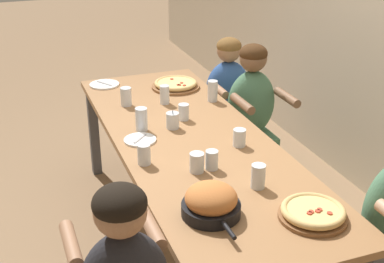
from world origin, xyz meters
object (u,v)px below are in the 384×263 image
empty_plate_b (104,84)px  drinking_glass_b (239,138)px  empty_plate_a (140,140)px  diner_far_left (227,110)px  drinking_glass_d (213,92)px  drinking_glass_a (184,113)px  cocktail_glass_blue (173,121)px  drinking_glass_f (197,163)px  drinking_glass_g (258,177)px  pizza_board_main (313,213)px  diner_far_midleft (250,126)px  drinking_glass_e (165,96)px  drinking_glass_i (126,98)px  skillet_bowl (211,202)px  drinking_glass_h (212,161)px  pizza_board_second (176,84)px  drinking_glass_j (144,156)px  drinking_glass_c (141,120)px

empty_plate_b → drinking_glass_b: size_ratio=2.18×
empty_plate_a → diner_far_left: size_ratio=0.17×
empty_plate_a → drinking_glass_d: size_ratio=1.30×
drinking_glass_a → drinking_glass_b: bearing=20.0°
cocktail_glass_blue → drinking_glass_d: 0.53m
drinking_glass_f → drinking_glass_g: (0.26, 0.23, 0.00)m
pizza_board_main → diner_far_midleft: (-1.51, 0.44, -0.28)m
empty_plate_b → drinking_glass_e: bearing=31.4°
drinking_glass_i → drinking_glass_e: bearing=77.5°
skillet_bowl → drinking_glass_e: skillet_bowl is taller
drinking_glass_g → pizza_board_main: bearing=18.2°
drinking_glass_h → drinking_glass_f: bearing=-89.5°
pizza_board_main → drinking_glass_h: drinking_glass_h is taller
drinking_glass_b → drinking_glass_g: bearing=-13.8°
cocktail_glass_blue → drinking_glass_f: 0.58m
skillet_bowl → drinking_glass_a: size_ratio=3.77×
drinking_glass_d → drinking_glass_h: bearing=-22.6°
pizza_board_main → pizza_board_second: pizza_board_main is taller
empty_plate_a → diner_far_left: diner_far_left is taller
drinking_glass_f → drinking_glass_i: (-1.04, -0.12, 0.00)m
cocktail_glass_blue → drinking_glass_j: 0.49m
drinking_glass_g → diner_far_midleft: diner_far_midleft is taller
drinking_glass_i → drinking_glass_a: bearing=37.8°
drinking_glass_g → drinking_glass_i: drinking_glass_i is taller
drinking_glass_c → diner_far_left: (-0.74, 0.91, -0.34)m
empty_plate_a → empty_plate_b: 1.03m
empty_plate_a → drinking_glass_j: 0.29m
skillet_bowl → empty_plate_a: skillet_bowl is taller
empty_plate_b → drinking_glass_c: size_ratio=1.54×
drinking_glass_h → empty_plate_b: bearing=-170.2°
empty_plate_a → drinking_glass_d: 0.79m
pizza_board_main → skillet_bowl: 0.46m
pizza_board_second → skillet_bowl: (1.66, -0.39, 0.04)m
drinking_glass_h → drinking_glass_j: size_ratio=0.92×
drinking_glass_f → drinking_glass_h: (-0.00, 0.08, -0.01)m
pizza_board_main → drinking_glass_f: bearing=-150.3°
drinking_glass_g → drinking_glass_i: 1.34m
drinking_glass_b → drinking_glass_e: size_ratio=0.79×
drinking_glass_d → diner_far_left: 0.63m
drinking_glass_b → drinking_glass_d: bearing=169.9°
drinking_glass_c → drinking_glass_j: (0.43, -0.10, -0.02)m
diner_far_midleft → pizza_board_second: bearing=-35.3°
skillet_bowl → empty_plate_b: size_ratio=1.77×
diner_far_left → empty_plate_a: bearing=42.6°
skillet_bowl → drinking_glass_i: (-1.44, -0.03, -0.01)m
drinking_glass_h → skillet_bowl: bearing=-22.7°
empty_plate_a → drinking_glass_a: bearing=121.1°
drinking_glass_b → drinking_glass_d: 0.72m
drinking_glass_g → diner_far_left: (-1.60, 0.55, -0.33)m
drinking_glass_g → drinking_glass_e: bearing=-176.0°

